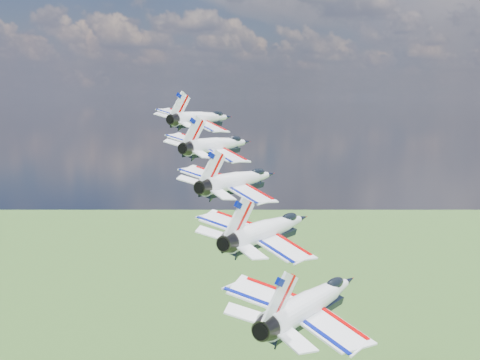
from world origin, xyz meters
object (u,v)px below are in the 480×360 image
Objects in this scene: jet_1 at (219,145)px; jet_4 at (313,301)px; jet_3 at (269,229)px; jet_2 at (240,180)px; jet_0 at (203,118)px.

jet_1 is 1.00× the size of jet_4.
jet_3 is (18.06, -16.29, -5.81)m from jet_1.
jet_3 is 1.00× the size of jet_4.
jet_3 is 12.50m from jet_4.
jet_1 is 1.00× the size of jet_2.
jet_0 reaches higher than jet_1.
jet_2 is at bearing 134.65° from jet_4.
jet_1 is 12.50m from jet_2.
jet_1 is 1.00× the size of jet_3.
jet_3 is at bearing -45.35° from jet_1.
jet_0 is at bearing 134.65° from jet_4.
jet_2 reaches higher than jet_3.
jet_1 is at bearing -45.35° from jet_0.
jet_0 reaches higher than jet_4.
jet_1 reaches higher than jet_3.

